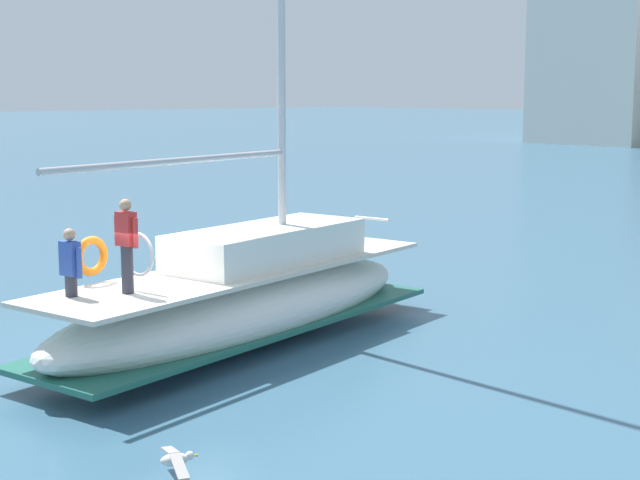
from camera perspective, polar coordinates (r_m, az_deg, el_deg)
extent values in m
plane|color=#38607A|center=(17.66, -9.34, -7.02)|extent=(400.00, 400.00, 0.00)
ellipsoid|color=white|center=(18.39, -4.57, -4.04)|extent=(4.09, 9.88, 1.40)
cube|color=#236656|center=(18.46, -4.56, -5.00)|extent=(4.08, 9.69, 0.10)
cube|color=beige|center=(18.24, -4.60, -1.78)|extent=(3.82, 9.37, 0.08)
cube|color=white|center=(18.71, -3.17, -0.28)|extent=(2.43, 4.55, 0.70)
cylinder|color=#B7B7BC|center=(16.74, -8.49, 4.67)|extent=(1.16, 5.69, 0.12)
cylinder|color=silver|center=(21.63, 3.10, 1.28)|extent=(0.90, 0.22, 0.06)
torus|color=orange|center=(17.16, -13.42, -0.93)|extent=(0.26, 0.71, 0.70)
cylinder|color=#33333D|center=(16.14, -11.37, -1.73)|extent=(0.20, 0.20, 0.80)
cube|color=red|center=(16.03, -11.44, 0.66)|extent=(0.35, 0.25, 0.56)
sphere|color=tan|center=(15.98, -11.48, 2.05)|extent=(0.20, 0.20, 0.20)
cylinder|color=red|center=(16.20, -11.96, 0.55)|extent=(0.09, 0.09, 0.50)
cylinder|color=red|center=(15.88, -10.90, 0.42)|extent=(0.09, 0.09, 0.50)
cylinder|color=#33333D|center=(16.14, -14.55, -2.65)|extent=(0.20, 0.20, 0.35)
cube|color=#3351AD|center=(16.05, -14.61, -1.06)|extent=(0.35, 0.25, 0.56)
sphere|color=tan|center=(15.99, -14.67, 0.32)|extent=(0.20, 0.20, 0.20)
cylinder|color=#3351AD|center=(16.23, -15.09, -1.15)|extent=(0.09, 0.09, 0.50)
cylinder|color=#3351AD|center=(15.89, -14.11, -1.32)|extent=(0.09, 0.09, 0.50)
torus|color=silver|center=(16.26, -10.76, -0.84)|extent=(0.76, 0.20, 0.76)
ellipsoid|color=silver|center=(12.28, -8.62, -12.77)|extent=(0.31, 0.40, 0.16)
sphere|color=silver|center=(12.31, -7.74, -12.56)|extent=(0.11, 0.11, 0.11)
cone|color=gold|center=(12.32, -7.45, -12.57)|extent=(0.06, 0.08, 0.04)
cube|color=#9E9993|center=(12.53, -8.89, -12.23)|extent=(0.56, 0.34, 0.14)
cube|color=#9E9993|center=(12.02, -8.35, -13.15)|extent=(0.56, 0.34, 0.14)
cube|color=silver|center=(95.42, 17.41, 11.15)|extent=(11.11, 14.30, 18.60)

